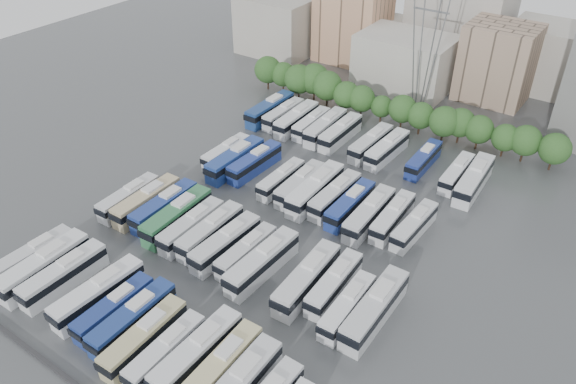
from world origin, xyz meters
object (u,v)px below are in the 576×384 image
Objects in this scene: bus_r0_s4 at (98,293)px; bus_r2_s9 at (350,204)px; bus_r0_s6 at (133,318)px; bus_r2_s11 at (393,217)px; bus_r1_s7 at (246,252)px; bus_r1_s12 at (347,306)px; bus_r2_s8 at (335,195)px; bus_r1_s3 at (177,216)px; bus_r2_s2 at (235,159)px; bus_r2_s10 at (369,214)px; bus_r1_s11 at (334,283)px; bus_r1_s8 at (262,262)px; bus_r1_s4 at (192,226)px; bus_r2_s3 at (255,162)px; bus_r3_s5 at (340,132)px; bus_r3_s1 at (283,114)px; bus_r3_s10 at (424,159)px; bus_r0_s8 at (166,351)px; bus_r2_s12 at (414,225)px; bus_r0_s7 at (144,338)px; bus_r0_s10 at (221,367)px; bus_r3_s12 at (457,173)px; bus_r3_s8 at (387,149)px; bus_r0_s9 at (197,353)px; bus_r3_s4 at (325,127)px; bus_r1_s10 at (307,279)px; bus_r1_s0 at (129,197)px; bus_r1_s13 at (375,309)px; bus_r0_s0 at (35,255)px; bus_r0_s1 at (44,266)px; bus_r3_s3 at (311,123)px; bus_r3_s2 at (296,119)px; bus_r2_s7 at (315,189)px; bus_r3_s7 at (371,143)px; bus_r2_s6 at (300,184)px; bus_r1_s6 at (226,243)px; bus_r3_s13 at (474,179)px; bus_r1_s2 at (165,206)px; bus_r3_s0 at (270,109)px; electricity_pylon at (429,23)px; bus_r1_s5 at (210,231)px; bus_r0_s2 at (64,275)px; bus_r2_s1 at (226,152)px.

bus_r0_s4 reaches higher than bus_r2_s9.
bus_r0_s6 reaches higher than bus_r2_s11.
bus_r1_s7 is 22.78m from bus_r2_s11.
bus_r1_s12 is 23.68m from bus_r2_s8.
bus_r1_s3 is 1.19× the size of bus_r1_s7.
bus_r2_s10 is (26.41, -0.61, -0.06)m from bus_r2_s2.
bus_r1_s8 is at bearing -169.55° from bus_r1_s11.
bus_r1_s4 reaches higher than bus_r2_s3.
bus_r2_s10 is 1.03× the size of bus_r3_s5.
bus_r3_s10 is (30.00, -0.14, -0.05)m from bus_r3_s1.
bus_r3_s1 is at bearing 100.67° from bus_r2_s2.
bus_r0_s8 is 39.67m from bus_r2_s12.
bus_r0_s7 is 1.04× the size of bus_r1_s11.
bus_r2_s3 is 19.70m from bus_r2_s9.
bus_r1_s7 is at bearing -105.89° from bus_r3_s10.
bus_r0_s4 is 19.93m from bus_r0_s10.
bus_r3_s12 is (26.31, 36.28, -0.18)m from bus_r1_s4.
bus_r3_s8 is (0.18, 17.82, 0.00)m from bus_r2_s8.
bus_r1_s11 is (26.48, 1.28, -0.25)m from bus_r1_s3.
bus_r0_s9 reaches higher than bus_r3_s4.
bus_r1_s10 is 1.08× the size of bus_r3_s5.
bus_r1_s0 is 42.81m from bus_r1_s13.
bus_r0_s1 reaches higher than bus_r0_s0.
bus_r3_s3 is at bearing 81.49° from bus_r0_s1.
bus_r3_s4 is at bearing 1.96° from bus_r3_s2.
bus_r1_s8 is at bearing -75.62° from bus_r3_s5.
bus_r3_s7 is (0.05, 18.67, -0.24)m from bus_r2_s7.
bus_r2_s8 is (-10.10, 17.01, 0.09)m from bus_r1_s11.
bus_r0_s4 reaches higher than bus_r1_s4.
bus_r1_s6 is at bearing -92.23° from bus_r2_s6.
bus_r0_s7 is 1.08× the size of bus_r2_s12.
bus_r0_s8 is 56.09m from bus_r3_s10.
bus_r1_s7 is 40.26m from bus_r3_s13.
bus_r1_s2 is (6.59, 18.11, 0.16)m from bus_r0_s0.
bus_r1_s7 is 0.97× the size of bus_r3_s1.
bus_r3_s0 is 16.49m from bus_r3_s5.
bus_r1_s2 is at bearing 175.02° from bus_r1_s12.
electricity_pylon is 58.70m from bus_r1_s5.
bus_r3_s8 is (-16.36, 36.03, -0.19)m from bus_r1_s13.
bus_r0_s2 is 40.31m from bus_r1_s13.
bus_r3_s4 is (-9.97, 55.70, 0.09)m from bus_r0_s7.
bus_r2_s6 is (10.13, -1.13, -0.03)m from bus_r2_s3.
bus_r1_s6 is 16.68m from bus_r1_s11.
bus_r0_s9 is 0.97× the size of bus_r1_s10.
electricity_pylon is 2.52× the size of bus_r1_s13.
bus_r1_s13 reaches higher than bus_r2_s10.
bus_r3_s12 is at bearing 69.71° from bus_r2_s10.
bus_r0_s9 reaches higher than bus_r0_s2.
bus_r0_s1 reaches higher than bus_r2_s1.
bus_r1_s8 is 19.25m from bus_r2_s8.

